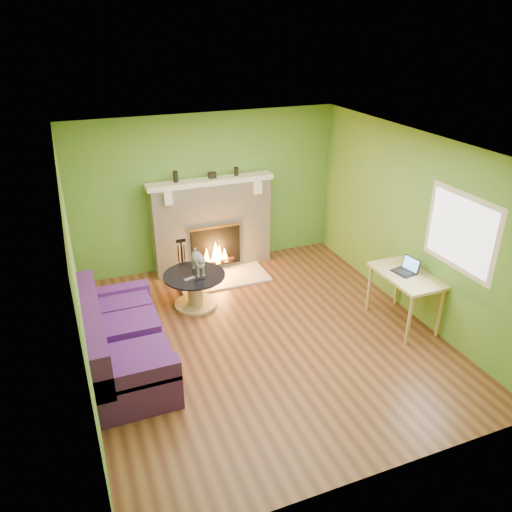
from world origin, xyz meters
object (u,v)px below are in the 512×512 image
Objects in this scene: coffee_table at (195,287)px; desk at (406,280)px; sofa at (122,342)px; cat at (198,261)px.

desk reaches higher than coffee_table.
coffee_table is (1.22, 1.10, -0.05)m from sofa.
sofa is at bearing -137.97° from coffee_table.
coffee_table is 0.41m from cat.
desk is 1.77× the size of cat.
coffee_table is at bearing 42.03° from sofa.
cat is (-2.51, 1.58, 0.03)m from desk.
cat reaches higher than desk.
desk is at bearing -6.49° from sofa.
cat is at bearing 32.01° from coffee_table.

